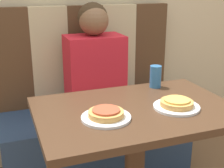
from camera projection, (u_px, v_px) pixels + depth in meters
booth_seat at (96, 142)px, 2.21m from camera, size 1.26×0.52×0.47m
booth_backrest at (85, 55)px, 2.23m from camera, size 1.26×0.07×0.69m
dining_table at (136, 130)px, 1.50m from camera, size 0.93×0.64×0.75m
person at (94, 63)px, 2.03m from camera, size 0.37×0.24×0.72m
plate_left at (106, 118)px, 1.34m from camera, size 0.22×0.22×0.01m
plate_right at (176, 107)px, 1.46m from camera, size 0.22×0.22×0.01m
pizza_left at (106, 113)px, 1.33m from camera, size 0.15×0.15×0.03m
pizza_right at (177, 103)px, 1.45m from camera, size 0.15×0.15×0.03m
drinking_cup at (156, 77)px, 1.73m from camera, size 0.06×0.06×0.12m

